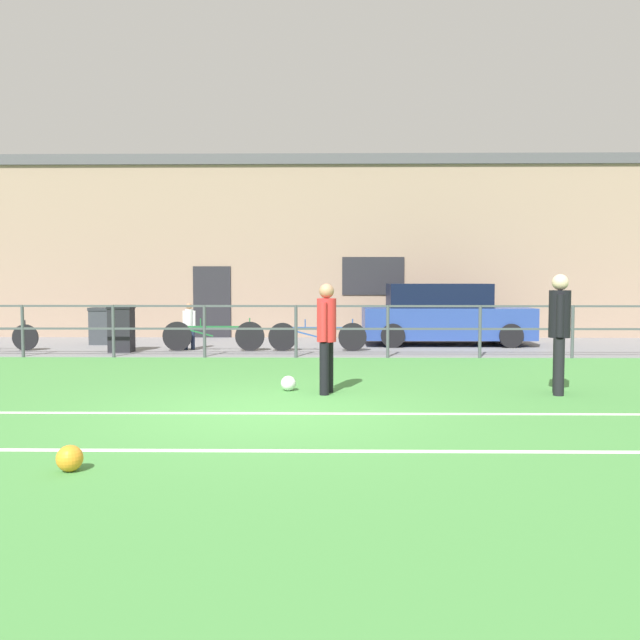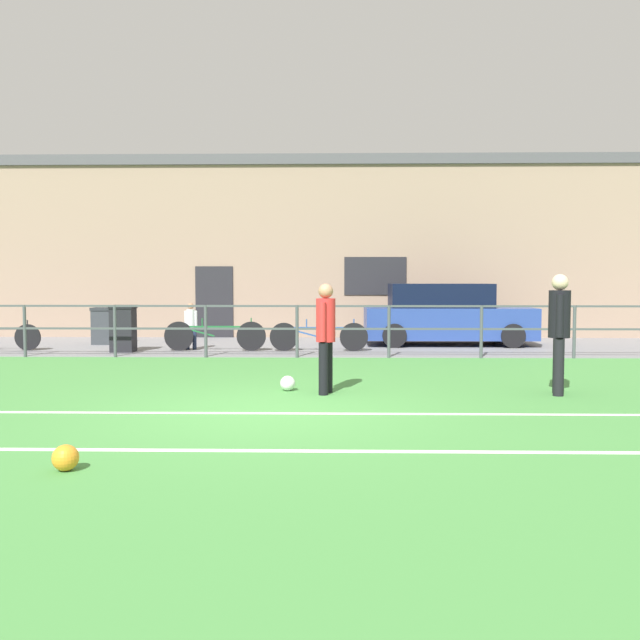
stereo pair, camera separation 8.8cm
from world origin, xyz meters
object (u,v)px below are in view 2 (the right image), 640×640
(parked_car_red, at_px, (446,316))
(bicycle_parked_0, at_px, (215,336))
(trash_bin_1, at_px, (104,326))
(player_goalkeeper, at_px, (559,326))
(trash_bin_0, at_px, (123,328))
(soccer_ball_spare, at_px, (288,383))
(spectator_child, at_px, (191,323))
(soccer_ball_match, at_px, (65,458))
(player_striker, at_px, (326,331))
(bicycle_parked_2, at_px, (319,336))

(parked_car_red, xyz_separation_m, bicycle_parked_0, (-5.72, -1.69, -0.39))
(bicycle_parked_0, relative_size, trash_bin_1, 2.51)
(player_goalkeeper, bearing_deg, bicycle_parked_0, -117.19)
(bicycle_parked_0, bearing_deg, trash_bin_1, 153.61)
(parked_car_red, distance_m, trash_bin_0, 8.06)
(player_goalkeeper, xyz_separation_m, soccer_ball_spare, (-4.02, 0.24, -0.89))
(soccer_ball_spare, distance_m, trash_bin_1, 8.95)
(spectator_child, height_order, trash_bin_0, spectator_child)
(trash_bin_0, bearing_deg, bicycle_parked_0, 7.54)
(soccer_ball_match, relative_size, spectator_child, 0.21)
(player_goalkeeper, height_order, trash_bin_0, player_goalkeeper)
(spectator_child, bearing_deg, soccer_ball_spare, 109.31)
(spectator_child, height_order, parked_car_red, parked_car_red)
(player_striker, xyz_separation_m, soccer_ball_spare, (-0.58, 0.25, -0.81))
(player_striker, bearing_deg, soccer_ball_spare, 82.11)
(bicycle_parked_2, bearing_deg, parked_car_red, 27.39)
(bicycle_parked_2, bearing_deg, trash_bin_1, 164.36)
(soccer_ball_match, relative_size, trash_bin_1, 0.24)
(soccer_ball_spare, height_order, parked_car_red, parked_car_red)
(bicycle_parked_2, bearing_deg, soccer_ball_spare, -93.41)
(bicycle_parked_0, bearing_deg, player_goalkeeper, -43.64)
(spectator_child, bearing_deg, soccer_ball_match, 90.41)
(player_goalkeeper, xyz_separation_m, spectator_child, (-6.77, 6.15, -0.35))
(spectator_child, distance_m, trash_bin_1, 2.87)
(parked_car_red, bearing_deg, bicycle_parked_2, -152.61)
(bicycle_parked_2, relative_size, trash_bin_1, 2.41)
(player_goalkeeper, relative_size, soccer_ball_match, 7.60)
(parked_car_red, bearing_deg, soccer_ball_spare, -116.20)
(bicycle_parked_2, bearing_deg, spectator_child, 174.67)
(parked_car_red, bearing_deg, player_goalkeeper, -86.81)
(soccer_ball_match, distance_m, bicycle_parked_2, 10.18)
(player_goalkeeper, height_order, soccer_ball_spare, player_goalkeeper)
(parked_car_red, bearing_deg, soccer_ball_match, -114.22)
(player_goalkeeper, distance_m, spectator_child, 9.15)
(player_goalkeeper, distance_m, player_striker, 3.43)
(player_goalkeeper, relative_size, trash_bin_1, 1.84)
(player_striker, distance_m, bicycle_parked_2, 5.90)
(trash_bin_0, bearing_deg, player_striker, -49.32)
(trash_bin_0, height_order, trash_bin_1, trash_bin_0)
(soccer_ball_spare, bearing_deg, trash_bin_0, 128.32)
(bicycle_parked_0, height_order, bicycle_parked_2, bicycle_parked_0)
(player_goalkeeper, distance_m, soccer_ball_spare, 4.12)
(soccer_ball_match, xyz_separation_m, bicycle_parked_0, (-0.47, 9.98, 0.26))
(player_striker, relative_size, bicycle_parked_0, 0.68)
(soccer_ball_match, bearing_deg, spectator_child, 96.10)
(parked_car_red, height_order, trash_bin_0, parked_car_red)
(parked_car_red, height_order, trash_bin_1, parked_car_red)
(trash_bin_0, bearing_deg, soccer_ball_match, -75.20)
(spectator_child, relative_size, trash_bin_0, 1.03)
(player_striker, height_order, soccer_ball_spare, player_striker)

